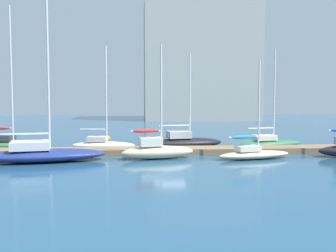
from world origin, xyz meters
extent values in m
plane|color=navy|center=(0.00, 0.00, 0.00)|extent=(120.00, 120.00, 0.00)
cube|color=#846647|center=(0.00, 0.00, 0.22)|extent=(29.24, 2.35, 0.44)
ellipsoid|color=#2D7047|center=(-13.40, 3.42, 0.37)|extent=(7.27, 2.76, 0.73)
cube|color=#333842|center=(-14.12, 3.46, 0.97)|extent=(2.23, 1.79, 0.48)
cylinder|color=silver|center=(-13.04, 3.41, 6.35)|extent=(0.14, 0.14, 11.23)
ellipsoid|color=navy|center=(-9.03, -3.37, 0.44)|extent=(8.90, 4.24, 0.87)
cube|color=silver|center=(-9.87, -3.53, 1.16)|extent=(2.87, 2.35, 0.57)
cylinder|color=silver|center=(-8.61, -3.29, 7.59)|extent=(0.15, 0.15, 13.43)
cylinder|color=silver|center=(-10.37, -3.62, 1.95)|extent=(3.55, 0.77, 0.12)
ellipsoid|color=white|center=(-5.40, 2.72, 0.33)|extent=(5.42, 2.00, 0.66)
cube|color=silver|center=(-5.93, 2.76, 0.88)|extent=(1.68, 1.23, 0.43)
cylinder|color=silver|center=(-5.13, 2.70, 4.67)|extent=(0.13, 0.13, 8.01)
cylinder|color=silver|center=(-6.25, 2.79, 1.70)|extent=(2.23, 0.28, 0.11)
ellipsoid|color=beige|center=(-1.10, -2.70, 0.47)|extent=(5.51, 2.47, 0.94)
cube|color=silver|center=(-1.62, -2.80, 1.25)|extent=(1.76, 1.34, 0.61)
cylinder|color=silver|center=(-0.84, -2.65, 4.57)|extent=(0.13, 0.13, 7.25)
cylinder|color=silver|center=(-1.94, -2.86, 2.03)|extent=(2.22, 0.51, 0.11)
ellipsoid|color=#B72D28|center=(-1.94, -2.86, 2.03)|extent=(2.04, 0.72, 0.28)
ellipsoid|color=black|center=(1.64, 2.96, 0.45)|extent=(6.72, 3.15, 0.90)
cube|color=#9EA3AD|center=(1.00, 2.85, 1.19)|extent=(2.16, 1.76, 0.58)
cylinder|color=silver|center=(1.96, 3.02, 4.48)|extent=(0.14, 0.14, 7.15)
cylinder|color=silver|center=(0.62, 2.78, 1.98)|extent=(2.69, 0.58, 0.11)
ellipsoid|color=beige|center=(5.85, -3.30, 0.30)|extent=(5.76, 2.76, 0.59)
cube|color=silver|center=(5.31, -3.44, 0.79)|extent=(1.87, 1.40, 0.39)
cylinder|color=silver|center=(6.12, -3.24, 3.84)|extent=(0.13, 0.13, 6.49)
cylinder|color=silver|center=(4.99, -3.52, 1.61)|extent=(2.29, 0.67, 0.11)
ellipsoid|color=teal|center=(4.99, -3.52, 1.61)|extent=(2.13, 0.86, 0.28)
ellipsoid|color=#2D7047|center=(9.03, 2.82, 0.34)|extent=(6.23, 3.27, 0.67)
cube|color=silver|center=(8.46, 2.68, 0.89)|extent=(2.05, 1.74, 0.44)
cylinder|color=silver|center=(9.32, 2.89, 4.59)|extent=(0.14, 0.14, 7.84)
cylinder|color=silver|center=(8.11, 2.60, 1.71)|extent=(2.45, 0.68, 0.11)
sphere|color=orange|center=(-5.48, 7.92, 0.32)|extent=(0.65, 0.65, 0.65)
cube|color=#ADA89E|center=(8.97, 42.51, 10.43)|extent=(20.30, 11.06, 20.86)
camera|label=1|loc=(-2.57, -32.01, 4.66)|focal=43.92mm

